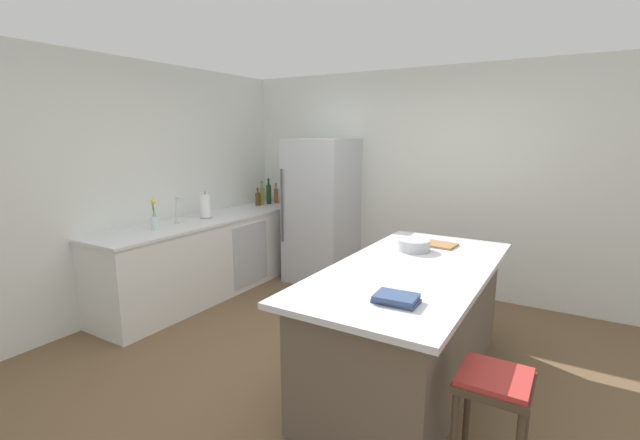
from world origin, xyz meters
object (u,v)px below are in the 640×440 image
mixing_bowl (414,245)px  paper_towel_roll (206,207)px  syrup_bottle (258,199)px  cookbook_stack (396,299)px  sink_faucet (177,209)px  vinegar_bottle (276,196)px  wine_bottle (269,194)px  olive_oil_bottle (262,195)px  kitchen_island (409,324)px  flower_vase (154,220)px  bar_stool (493,396)px  cutting_board (438,244)px  refrigerator (322,211)px

mixing_bowl → paper_towel_roll: bearing=177.2°
paper_towel_roll → mixing_bowl: bearing=-2.8°
paper_towel_roll → syrup_bottle: bearing=93.5°
syrup_bottle → cookbook_stack: size_ratio=0.94×
sink_faucet → mixing_bowl: 2.56m
vinegar_bottle → syrup_bottle: bearing=-107.4°
sink_faucet → mixing_bowl: sink_faucet is taller
syrup_bottle → wine_bottle: bearing=80.6°
sink_faucet → olive_oil_bottle: 1.49m
kitchen_island → vinegar_bottle: (-2.63, 1.87, 0.55)m
mixing_bowl → kitchen_island: bearing=-72.6°
flower_vase → wine_bottle: 1.93m
syrup_bottle → bar_stool: bearing=-34.3°
cutting_board → mixing_bowl: bearing=-115.2°
vinegar_bottle → kitchen_island: bearing=-35.5°
mixing_bowl → olive_oil_bottle: bearing=154.5°
olive_oil_bottle → cookbook_stack: 3.73m
kitchen_island → cutting_board: size_ratio=7.16×
kitchen_island → vinegar_bottle: size_ratio=8.07×
flower_vase → refrigerator: bearing=65.5°
syrup_bottle → kitchen_island: bearing=-30.2°
refrigerator → vinegar_bottle: refrigerator is taller
bar_stool → flower_vase: size_ratio=2.09×
kitchen_island → mixing_bowl: bearing=107.4°
olive_oil_bottle → cookbook_stack: (2.88, -2.38, -0.10)m
flower_vase → mixing_bowl: (2.49, 0.60, -0.06)m
kitchen_island → refrigerator: refrigerator is taller
sink_faucet → bar_stool: bearing=-15.7°
flower_vase → paper_towel_roll: size_ratio=1.01×
wine_bottle → cutting_board: bearing=-21.6°
flower_vase → mixing_bowl: size_ratio=1.18×
kitchen_island → wine_bottle: (-2.69, 1.78, 0.59)m
kitchen_island → mixing_bowl: mixing_bowl is taller
kitchen_island → bar_stool: kitchen_island is taller
kitchen_island → olive_oil_bottle: bearing=148.3°
wine_bottle → mixing_bowl: (2.54, -1.33, -0.10)m
syrup_bottle → cutting_board: 2.84m
refrigerator → wine_bottle: bearing=175.1°
mixing_bowl → cutting_board: bearing=64.8°
vinegar_bottle → olive_oil_bottle: olive_oil_bottle is taller
vinegar_bottle → olive_oil_bottle: (-0.09, -0.19, 0.02)m
bar_stool → olive_oil_bottle: bearing=144.6°
paper_towel_roll → cutting_board: (2.64, 0.15, -0.13)m
paper_towel_roll → cookbook_stack: 3.09m
cookbook_stack → vinegar_bottle: bearing=137.3°
refrigerator → bar_stool: refrigerator is taller
syrup_bottle → mixing_bowl: size_ratio=0.88×
olive_oil_bottle → mixing_bowl: size_ratio=1.18×
flower_vase → cutting_board: flower_vase is taller
sink_faucet → olive_oil_bottle: size_ratio=0.95×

